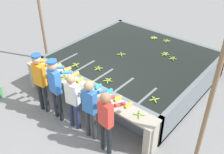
{
  "coord_description": "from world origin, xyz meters",
  "views": [
    {
      "loc": [
        3.95,
        -3.43,
        4.73
      ],
      "look_at": [
        0.0,
        1.33,
        0.6
      ],
      "focal_mm": 42.0,
      "sensor_mm": 36.0,
      "label": 1
    }
  ],
  "objects_px": {
    "knife_0": "(111,105)",
    "support_post_left": "(41,17)",
    "worker_1": "(56,84)",
    "banana_bunch_ledge_1": "(49,70)",
    "support_post_right": "(208,109)",
    "banana_bunch_ledge_0": "(139,114)",
    "banana_bunch_floating_8": "(173,58)",
    "knife_1": "(83,86)",
    "banana_bunch_floating_1": "(165,54)",
    "worker_0": "(41,77)",
    "banana_bunch_floating_3": "(75,65)",
    "worker_2": "(74,97)",
    "banana_bunch_floating_2": "(166,41)",
    "banana_bunch_floating_5": "(154,99)",
    "banana_bunch_ledge_2": "(66,77)",
    "banana_bunch_floating_0": "(108,80)",
    "worker_3": "(91,105)",
    "worker_4": "(107,118)",
    "banana_bunch_floating_4": "(154,38)",
    "banana_bunch_floating_6": "(121,54)",
    "banana_bunch_floating_7": "(98,68)"
  },
  "relations": [
    {
      "from": "banana_bunch_ledge_1",
      "to": "support_post_right",
      "type": "relative_size",
      "value": 0.09
    },
    {
      "from": "banana_bunch_floating_2",
      "to": "support_post_left",
      "type": "relative_size",
      "value": 0.09
    },
    {
      "from": "banana_bunch_ledge_0",
      "to": "banana_bunch_ledge_1",
      "type": "bearing_deg",
      "value": -178.41
    },
    {
      "from": "banana_bunch_floating_4",
      "to": "worker_2",
      "type": "bearing_deg",
      "value": -85.19
    },
    {
      "from": "banana_bunch_floating_5",
      "to": "banana_bunch_floating_8",
      "type": "xyz_separation_m",
      "value": [
        -0.62,
        2.01,
        -0.0
      ]
    },
    {
      "from": "banana_bunch_floating_0",
      "to": "knife_0",
      "type": "bearing_deg",
      "value": -44.71
    },
    {
      "from": "support_post_left",
      "to": "worker_2",
      "type": "bearing_deg",
      "value": -27.29
    },
    {
      "from": "banana_bunch_floating_7",
      "to": "banana_bunch_ledge_2",
      "type": "height_order",
      "value": "banana_bunch_ledge_2"
    },
    {
      "from": "banana_bunch_floating_6",
      "to": "support_post_left",
      "type": "distance_m",
      "value": 2.97
    },
    {
      "from": "worker_0",
      "to": "support_post_left",
      "type": "bearing_deg",
      "value": 140.76
    },
    {
      "from": "worker_0",
      "to": "banana_bunch_floating_3",
      "type": "height_order",
      "value": "worker_0"
    },
    {
      "from": "worker_4",
      "to": "knife_1",
      "type": "height_order",
      "value": "worker_4"
    },
    {
      "from": "banana_bunch_floating_1",
      "to": "banana_bunch_floating_3",
      "type": "height_order",
      "value": "same"
    },
    {
      "from": "worker_1",
      "to": "banana_bunch_ledge_1",
      "type": "xyz_separation_m",
      "value": [
        -0.92,
        0.5,
        -0.2
      ]
    },
    {
      "from": "worker_0",
      "to": "support_post_right",
      "type": "bearing_deg",
      "value": 12.07
    },
    {
      "from": "worker_2",
      "to": "worker_4",
      "type": "relative_size",
      "value": 0.95
    },
    {
      "from": "banana_bunch_floating_0",
      "to": "banana_bunch_floating_5",
      "type": "distance_m",
      "value": 1.36
    },
    {
      "from": "banana_bunch_floating_1",
      "to": "worker_4",
      "type": "bearing_deg",
      "value": -80.45
    },
    {
      "from": "banana_bunch_floating_8",
      "to": "banana_bunch_ledge_1",
      "type": "bearing_deg",
      "value": -130.05
    },
    {
      "from": "worker_2",
      "to": "banana_bunch_floating_6",
      "type": "distance_m",
      "value": 2.47
    },
    {
      "from": "banana_bunch_floating_7",
      "to": "banana_bunch_ledge_0",
      "type": "relative_size",
      "value": 1.07
    },
    {
      "from": "banana_bunch_ledge_1",
      "to": "banana_bunch_ledge_2",
      "type": "relative_size",
      "value": 0.99
    },
    {
      "from": "banana_bunch_floating_0",
      "to": "banana_bunch_ledge_2",
      "type": "xyz_separation_m",
      "value": [
        -0.96,
        -0.6,
        0.0
      ]
    },
    {
      "from": "worker_3",
      "to": "support_post_left",
      "type": "xyz_separation_m",
      "value": [
        -3.81,
        1.68,
        0.63
      ]
    },
    {
      "from": "banana_bunch_ledge_1",
      "to": "worker_3",
      "type": "bearing_deg",
      "value": -12.28
    },
    {
      "from": "worker_4",
      "to": "support_post_left",
      "type": "bearing_deg",
      "value": 157.93
    },
    {
      "from": "banana_bunch_floating_3",
      "to": "knife_1",
      "type": "xyz_separation_m",
      "value": [
        0.89,
        -0.59,
        -0.01
      ]
    },
    {
      "from": "banana_bunch_ledge_1",
      "to": "banana_bunch_floating_1",
      "type": "bearing_deg",
      "value": 54.95
    },
    {
      "from": "banana_bunch_ledge_0",
      "to": "worker_0",
      "type": "bearing_deg",
      "value": -166.78
    },
    {
      "from": "banana_bunch_floating_2",
      "to": "knife_0",
      "type": "height_order",
      "value": "banana_bunch_floating_2"
    },
    {
      "from": "banana_bunch_floating_1",
      "to": "banana_bunch_floating_4",
      "type": "distance_m",
      "value": 1.17
    },
    {
      "from": "banana_bunch_floating_8",
      "to": "knife_1",
      "type": "relative_size",
      "value": 0.82
    },
    {
      "from": "support_post_right",
      "to": "knife_0",
      "type": "bearing_deg",
      "value": -169.98
    },
    {
      "from": "worker_0",
      "to": "knife_0",
      "type": "distance_m",
      "value": 1.99
    },
    {
      "from": "banana_bunch_floating_2",
      "to": "support_post_right",
      "type": "xyz_separation_m",
      "value": [
        2.71,
        -3.38,
        0.73
      ]
    },
    {
      "from": "banana_bunch_floating_4",
      "to": "banana_bunch_floating_8",
      "type": "bearing_deg",
      "value": -35.66
    },
    {
      "from": "banana_bunch_floating_4",
      "to": "banana_bunch_floating_6",
      "type": "bearing_deg",
      "value": -94.81
    },
    {
      "from": "knife_1",
      "to": "worker_2",
      "type": "bearing_deg",
      "value": -67.72
    },
    {
      "from": "banana_bunch_ledge_1",
      "to": "banana_bunch_ledge_2",
      "type": "xyz_separation_m",
      "value": [
        0.62,
        0.04,
        -0.0
      ]
    },
    {
      "from": "banana_bunch_ledge_2",
      "to": "knife_0",
      "type": "xyz_separation_m",
      "value": [
        1.66,
        -0.09,
        -0.01
      ]
    },
    {
      "from": "worker_2",
      "to": "knife_0",
      "type": "relative_size",
      "value": 5.05
    },
    {
      "from": "banana_bunch_floating_5",
      "to": "banana_bunch_ledge_2",
      "type": "relative_size",
      "value": 0.89
    },
    {
      "from": "worker_2",
      "to": "support_post_left",
      "type": "relative_size",
      "value": 0.48
    },
    {
      "from": "banana_bunch_floating_8",
      "to": "banana_bunch_ledge_0",
      "type": "relative_size",
      "value": 1.08
    },
    {
      "from": "knife_0",
      "to": "support_post_left",
      "type": "bearing_deg",
      "value": 162.56
    },
    {
      "from": "banana_bunch_floating_3",
      "to": "banana_bunch_floating_5",
      "type": "distance_m",
      "value": 2.57
    },
    {
      "from": "worker_0",
      "to": "banana_bunch_floating_6",
      "type": "xyz_separation_m",
      "value": [
        0.62,
        2.51,
        -0.18
      ]
    },
    {
      "from": "banana_bunch_floating_5",
      "to": "banana_bunch_ledge_1",
      "type": "height_order",
      "value": "banana_bunch_ledge_1"
    },
    {
      "from": "worker_2",
      "to": "knife_0",
      "type": "distance_m",
      "value": 0.91
    },
    {
      "from": "worker_1",
      "to": "banana_bunch_floating_8",
      "type": "height_order",
      "value": "worker_1"
    }
  ]
}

